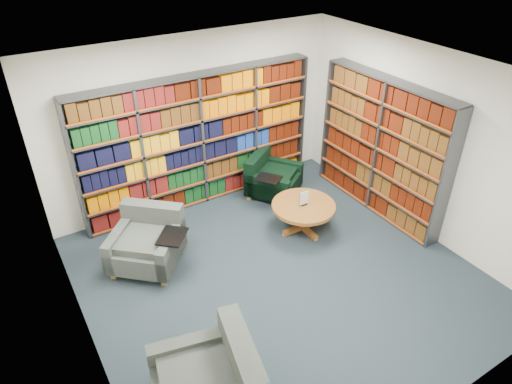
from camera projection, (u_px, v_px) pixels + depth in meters
room_shell at (282, 190)px, 5.60m from camera, size 5.02×5.02×2.82m
bookshelf_back at (200, 141)px, 7.44m from camera, size 4.00×0.28×2.20m
bookshelf_right at (381, 148)px, 7.23m from camera, size 0.28×2.50×2.20m
chair_teal_left at (149, 242)px, 6.45m from camera, size 1.25×1.25×0.81m
chair_green_right at (270, 179)px, 8.00m from camera, size 1.12×1.12×0.73m
coffee_table at (303, 210)px, 7.05m from camera, size 0.99×0.99×0.69m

